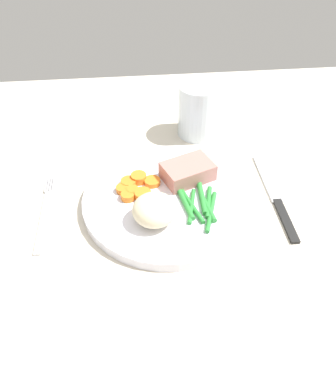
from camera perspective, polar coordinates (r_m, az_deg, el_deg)
The scene contains 9 objects.
dining_table at distance 63.70cm, azimuth 0.11°, elevation -2.27°, with size 120.00×90.00×2.00cm.
dinner_plate at distance 62.29cm, azimuth 0.00°, elevation -1.23°, with size 26.75×26.75×1.60cm, color white.
meat_portion at distance 64.36cm, azimuth 2.83°, elevation 2.97°, with size 7.87×5.37×2.80cm, color #B2756B.
mashed_potatoes at distance 56.67cm, azimuth -1.94°, elevation -2.56°, with size 6.38×6.25×4.24cm, color beige.
carrot_slices at distance 62.89cm, azimuth -4.52°, elevation 0.75°, with size 7.08×6.62×1.27cm.
green_beans at distance 60.27cm, azimuth 4.46°, elevation -1.67°, with size 6.17×11.43×0.86cm.
fork at distance 64.01cm, azimuth -17.18°, elevation -2.89°, with size 1.44×16.60×0.40cm.
knife at distance 66.02cm, azimuth 15.07°, elevation -0.71°, with size 1.70×20.50×0.64cm.
water_glass at distance 76.52cm, azimuth 4.35°, elevation 11.12°, with size 7.63×7.63×10.03cm.
Camera 1 is at (-4.69, -45.41, 45.43)cm, focal length 37.38 mm.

